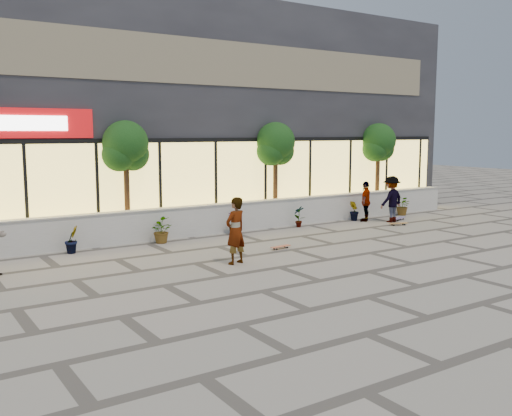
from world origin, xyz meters
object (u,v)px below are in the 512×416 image
skateboard_right_near (398,223)px  skateboard_right_far (399,218)px  tree_east (378,145)px  skater_right_near (366,201)px  skateboard_center (281,247)px  tree_mideast (276,146)px  skater_center (235,231)px  skater_right_far (391,199)px  tree_midwest (126,149)px

skateboard_right_near → skateboard_right_far: 1.29m
tree_east → skater_right_near: 3.50m
skater_right_near → skateboard_center: bearing=-11.8°
tree_mideast → skateboard_right_far: tree_mideast is taller
tree_east → skateboard_right_far: 3.73m
skateboard_right_far → skater_center: bearing=178.1°
tree_east → skater_right_far: size_ratio=2.15×
skater_right_far → tree_midwest: bearing=-19.9°
skater_center → tree_mideast: bearing=-149.7°
tree_midwest → tree_mideast: (6.00, 0.00, 0.00)m
tree_midwest → skater_center: bearing=-77.7°
tree_midwest → tree_mideast: same height
tree_east → skater_right_near: bearing=-144.4°
skater_center → skater_right_near: skater_center is taller
skater_right_near → skateboard_center: (-5.99, -2.54, -0.73)m
tree_midwest → tree_mideast: bearing=0.0°
skater_right_far → skateboard_right_far: bearing=-175.7°
tree_east → skateboard_right_near: (-1.88, -3.03, -2.91)m
tree_mideast → skater_right_far: tree_mideast is taller
tree_east → skateboard_center: tree_east is taller
tree_mideast → tree_east: bearing=0.0°
tree_midwest → skateboard_center: 6.03m
tree_mideast → skateboard_center: (-2.71, -4.13, -2.91)m
skater_right_near → tree_midwest: bearing=-44.5°
tree_east → skateboard_right_near: size_ratio=4.98×
tree_east → skateboard_right_far: size_ratio=4.43×
skater_right_near → skateboard_right_far: skater_right_near is taller
tree_mideast → skater_center: tree_mideast is taller
skater_center → skateboard_right_far: 9.94m
skateboard_center → skateboard_right_near: size_ratio=0.92×
tree_mideast → skater_right_near: bearing=-25.8°
tree_mideast → skater_center: (-4.89, -5.07, -2.08)m
tree_midwest → skateboard_center: bearing=-51.4°
skater_center → skater_right_far: skater_right_far is taller
tree_mideast → skateboard_right_far: bearing=-25.2°
tree_east → skater_center: 11.75m
skater_center → skater_right_near: (8.17, 3.48, -0.11)m
skater_right_far → skateboard_right_near: size_ratio=2.31×
skater_right_near → skater_right_far: skater_right_far is taller
skater_center → skateboard_center: bearing=-172.4°
tree_mideast → skater_right_far: bearing=-29.6°
skater_center → skateboard_right_near: (8.51, 2.04, -0.83)m
tree_midwest → skateboard_right_near: bearing=-17.5°
tree_east → skateboard_right_far: bearing=-113.2°
skater_right_far → skateboard_right_far: size_ratio=2.06×
skateboard_center → skateboard_right_far: skateboard_right_far is taller
skater_center → skater_right_far: 9.32m
tree_east → skateboard_right_near: 4.60m
tree_mideast → skater_right_near: 4.25m
skater_right_far → skateboard_right_near: 1.19m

